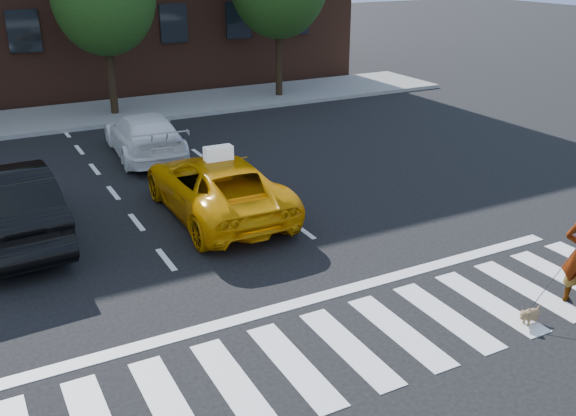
% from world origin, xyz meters
% --- Properties ---
extents(ground, '(120.00, 120.00, 0.00)m').
position_xyz_m(ground, '(0.00, 0.00, 0.00)').
color(ground, black).
rests_on(ground, ground).
extents(crosswalk, '(13.00, 2.40, 0.01)m').
position_xyz_m(crosswalk, '(0.00, 0.00, 0.01)').
color(crosswalk, silver).
rests_on(crosswalk, ground).
extents(stop_line, '(12.00, 0.30, 0.01)m').
position_xyz_m(stop_line, '(0.00, 1.60, 0.01)').
color(stop_line, silver).
rests_on(stop_line, ground).
extents(sidewalk_far, '(30.00, 4.00, 0.15)m').
position_xyz_m(sidewalk_far, '(0.00, 17.50, 0.07)').
color(sidewalk_far, slate).
rests_on(sidewalk_far, ground).
extents(taxi, '(2.43, 5.12, 1.41)m').
position_xyz_m(taxi, '(0.28, 6.21, 0.71)').
color(taxi, orange).
rests_on(taxi, ground).
extents(black_sedan, '(2.13, 5.26, 1.70)m').
position_xyz_m(black_sedan, '(-4.30, 7.00, 0.85)').
color(black_sedan, black).
rests_on(black_sedan, ground).
extents(white_suv, '(2.19, 4.73, 1.34)m').
position_xyz_m(white_suv, '(0.09, 11.56, 0.67)').
color(white_suv, white).
rests_on(white_suv, ground).
extents(dog, '(0.52, 0.25, 0.30)m').
position_xyz_m(dog, '(3.08, -0.83, 0.17)').
color(dog, olive).
rests_on(dog, ground).
extents(taxi_sign, '(0.65, 0.29, 0.32)m').
position_xyz_m(taxi_sign, '(0.28, 6.01, 1.57)').
color(taxi_sign, white).
rests_on(taxi_sign, taxi).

